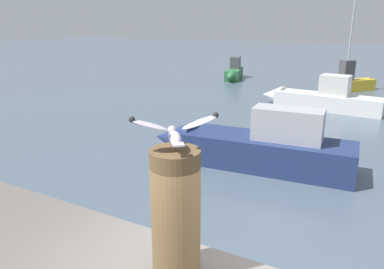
{
  "coord_description": "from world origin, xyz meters",
  "views": [
    {
      "loc": [
        0.89,
        -2.55,
        3.51
      ],
      "look_at": [
        -0.44,
        -0.16,
        2.68
      ],
      "focal_mm": 35.01,
      "sensor_mm": 36.0,
      "label": 1
    }
  ],
  "objects_px": {
    "boat_green": "(234,73)",
    "boat_navy": "(246,146)",
    "seagull": "(175,132)",
    "mooring_post": "(176,213)",
    "boat_white": "(318,98)",
    "boat_yellow": "(353,82)"
  },
  "relations": [
    {
      "from": "boat_green",
      "to": "mooring_post",
      "type": "bearing_deg",
      "value": -68.35
    },
    {
      "from": "seagull",
      "to": "boat_navy",
      "type": "relative_size",
      "value": 0.1
    },
    {
      "from": "boat_green",
      "to": "boat_yellow",
      "type": "bearing_deg",
      "value": -5.26
    },
    {
      "from": "boat_white",
      "to": "boat_green",
      "type": "distance_m",
      "value": 8.45
    },
    {
      "from": "seagull",
      "to": "boat_green",
      "type": "xyz_separation_m",
      "value": [
        -7.68,
        19.35,
        -2.34
      ]
    },
    {
      "from": "mooring_post",
      "to": "seagull",
      "type": "height_order",
      "value": "seagull"
    },
    {
      "from": "boat_green",
      "to": "boat_white",
      "type": "bearing_deg",
      "value": -42.97
    },
    {
      "from": "seagull",
      "to": "boat_navy",
      "type": "bearing_deg",
      "value": 106.08
    },
    {
      "from": "mooring_post",
      "to": "boat_white",
      "type": "xyz_separation_m",
      "value": [
        -1.5,
        13.59,
        -1.68
      ]
    },
    {
      "from": "mooring_post",
      "to": "boat_green",
      "type": "height_order",
      "value": "mooring_post"
    },
    {
      "from": "boat_white",
      "to": "boat_navy",
      "type": "distance_m",
      "value": 7.33
    },
    {
      "from": "seagull",
      "to": "boat_white",
      "type": "distance_m",
      "value": 13.86
    },
    {
      "from": "seagull",
      "to": "boat_navy",
      "type": "distance_m",
      "value": 6.9
    },
    {
      "from": "seagull",
      "to": "boat_yellow",
      "type": "bearing_deg",
      "value": 92.27
    },
    {
      "from": "boat_green",
      "to": "boat_navy",
      "type": "distance_m",
      "value": 14.34
    },
    {
      "from": "boat_yellow",
      "to": "boat_green",
      "type": "bearing_deg",
      "value": 174.74
    },
    {
      "from": "boat_green",
      "to": "boat_navy",
      "type": "height_order",
      "value": "boat_navy"
    },
    {
      "from": "boat_white",
      "to": "boat_yellow",
      "type": "bearing_deg",
      "value": 81.61
    },
    {
      "from": "boat_white",
      "to": "boat_navy",
      "type": "xyz_separation_m",
      "value": [
        -0.31,
        -7.32,
        0.06
      ]
    },
    {
      "from": "seagull",
      "to": "boat_yellow",
      "type": "relative_size",
      "value": 0.12
    },
    {
      "from": "seagull",
      "to": "boat_white",
      "type": "height_order",
      "value": "seagull"
    },
    {
      "from": "boat_white",
      "to": "boat_green",
      "type": "height_order",
      "value": "boat_white"
    }
  ]
}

